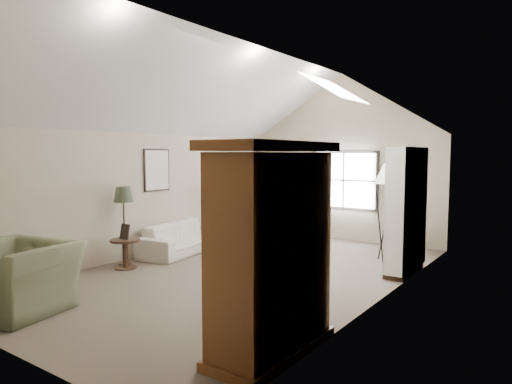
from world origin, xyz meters
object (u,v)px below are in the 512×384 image
Objects in this scene: armchair_far at (272,228)px; side_chair at (405,223)px; armchair_near at (16,277)px; side_table at (125,254)px; armoire at (272,249)px; sofa at (183,238)px; coffee_table at (258,248)px.

side_chair reaches higher than armchair_far.
side_table is (-0.59, 2.28, -0.18)m from armchair_near.
armoire reaches higher than armchair_far.
armchair_near is (0.69, -3.88, 0.14)m from sofa.
sofa is at bearing 87.57° from armchair_near.
armoire reaches higher than side_table.
armoire reaches higher than coffee_table.
side_chair reaches higher than coffee_table.
armchair_far reaches higher than sofa.
side_chair is at bearing -59.20° from sofa.
sofa is 4.83m from side_chair.
side_table is at bearing 49.11° from armchair_far.
armchair_far is (-3.06, 4.66, -0.70)m from armoire.
armchair_far reaches higher than coffee_table.
side_table reaches higher than coffee_table.
sofa is 2.44× the size of armchair_far.
coffee_table is 0.77× the size of side_chair.
sofa is at bearing 93.58° from side_table.
armchair_near reaches higher than coffee_table.
armoire is 1.58× the size of armchair_near.
sofa is 1.60m from side_table.
sofa reaches higher than side_table.
armchair_far is at bearing -43.93° from sofa.
armchair_far is (0.46, 5.53, -0.05)m from armchair_near.
armchair_near is at bearing -132.54° from side_chair.
side_chair reaches higher than side_table.
side_chair is (2.56, 1.44, 0.16)m from armchair_far.
sofa reaches higher than coffee_table.
armoire reaches higher than sofa.
coffee_table is (-2.57, 3.40, -0.88)m from armoire.
side_table is 5.92m from side_chair.
sofa is at bearing -159.34° from side_chair.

